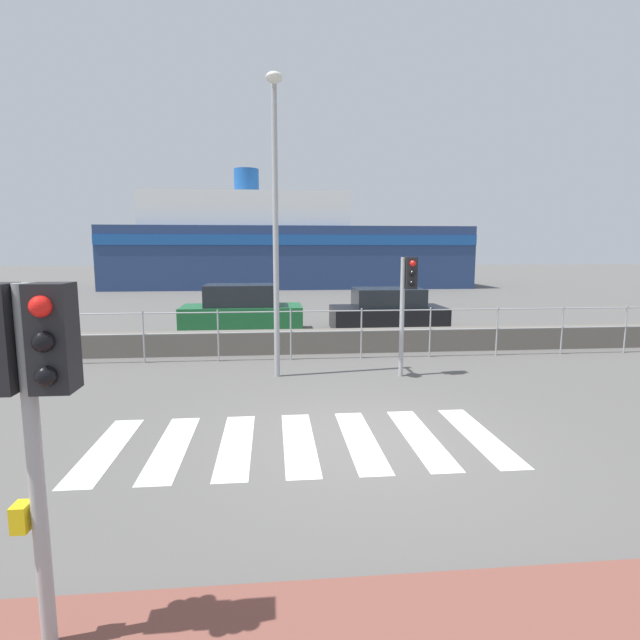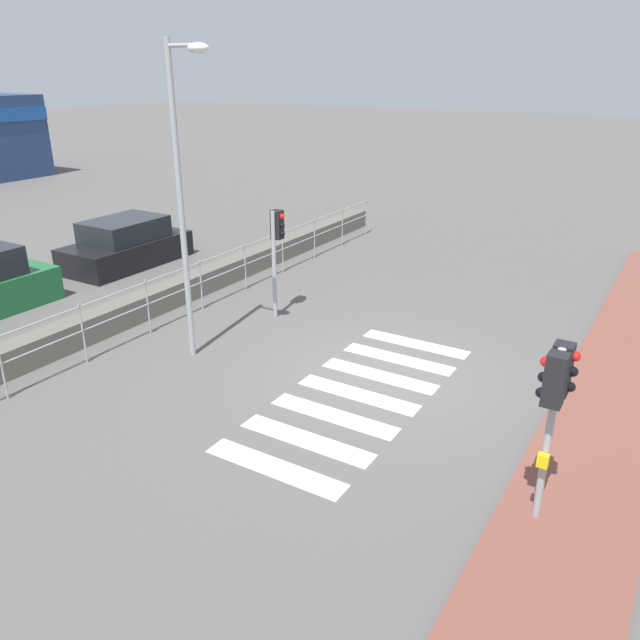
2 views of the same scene
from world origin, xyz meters
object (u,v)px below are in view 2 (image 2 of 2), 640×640
Objects in this scene: traffic_light_near at (555,391)px; streetlamp at (185,174)px; traffic_light_far at (276,240)px; parked_car_black at (126,245)px.

traffic_light_near is 0.41× the size of streetlamp.
streetlamp is at bearing 77.56° from traffic_light_near.
parked_car_black is (1.11, 6.45, -1.30)m from traffic_light_far.
parked_car_black is at bearing 58.34° from streetlamp.
traffic_light_far is 0.42× the size of streetlamp.
streetlamp is at bearing 178.15° from traffic_light_far.
traffic_light_near is 14.87m from parked_car_black.
parked_car_black is (5.55, 13.73, -1.39)m from traffic_light_near.
traffic_light_far reaches higher than traffic_light_near.
parked_car_black is at bearing 80.28° from traffic_light_far.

